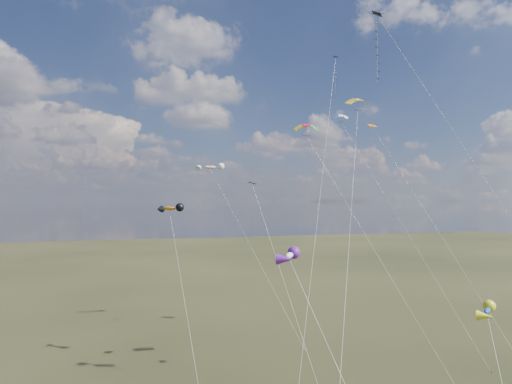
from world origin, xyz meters
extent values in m
cube|color=black|center=(9.53, 11.18, 35.27)|extent=(1.24, 1.25, 0.44)
cylinder|color=silver|center=(15.47, 2.93, 17.63)|extent=(11.91, 16.53, 35.28)
cube|color=#0E184F|center=(14.37, 29.10, 37.23)|extent=(0.94, 0.94, 0.27)
cylinder|color=silver|center=(7.14, 18.47, 18.61)|extent=(14.49, 21.29, 37.24)
cube|color=black|center=(0.85, 22.26, 20.07)|extent=(1.10, 1.10, 0.28)
cylinder|color=silver|center=(1.52, 13.30, 10.03)|extent=(1.37, 17.93, 20.08)
cube|color=orange|center=(10.90, 14.38, 25.56)|extent=(0.76, 0.69, 0.36)
cylinder|color=silver|center=(14.23, 6.33, 12.78)|extent=(6.68, 16.13, 25.57)
cylinder|color=silver|center=(4.69, 7.78, 14.44)|extent=(13.13, 20.00, 28.90)
cylinder|color=silver|center=(20.63, 22.88, 15.01)|extent=(8.24, 17.95, 30.03)
cube|color=#332316|center=(24.73, 13.93, 0.06)|extent=(0.10, 0.10, 0.12)
cylinder|color=silver|center=(8.07, 7.34, 12.70)|extent=(7.75, 15.71, 25.41)
ellipsoid|color=#CC6904|center=(-7.44, 27.72, 17.27)|extent=(3.03, 2.52, 1.14)
cylinder|color=silver|center=(-6.81, 20.03, 8.63)|extent=(1.30, 15.40, 17.28)
ellipsoid|color=white|center=(-4.00, -1.63, 15.08)|extent=(1.90, 2.25, 0.76)
ellipsoid|color=red|center=(0.20, 42.63, 23.25)|extent=(3.77, 1.42, 1.26)
cylinder|color=silver|center=(4.38, 34.06, 11.62)|extent=(8.40, 17.16, 23.26)
cube|color=#332316|center=(8.57, 25.50, 0.06)|extent=(0.10, 0.10, 0.12)
ellipsoid|color=blue|center=(6.86, -4.33, 11.91)|extent=(2.16, 1.99, 0.80)
camera|label=1|loc=(-13.05, -25.23, 18.06)|focal=32.00mm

